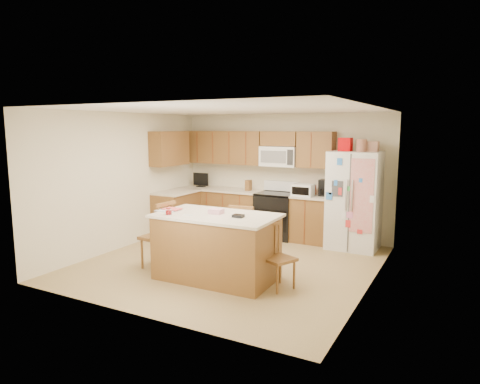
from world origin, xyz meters
The scene contains 9 objects.
ground centered at (0.00, 0.00, 0.00)m, with size 4.50×4.50×0.00m, color olive.
room_shell centered at (0.00, 0.00, 1.44)m, with size 4.60×4.60×2.52m.
cabinetry centered at (-0.98, 1.79, 0.91)m, with size 3.36×1.56×2.15m.
stove centered at (0.00, 1.94, 0.47)m, with size 0.76×0.65×1.13m.
refrigerator centered at (1.57, 1.87, 0.92)m, with size 0.90×0.79×2.04m.
island centered at (0.17, -0.71, 0.49)m, with size 1.85×1.07×1.06m.
windsor_chair_left centered at (-0.90, -0.71, 0.51)m, with size 0.47×0.49×1.08m.
windsor_chair_back centered at (0.28, -0.02, 0.48)m, with size 0.47×0.45×1.02m.
windsor_chair_right centered at (1.12, -0.65, 0.43)m, with size 0.50×0.51×0.91m.
Camera 1 is at (3.35, -5.94, 2.22)m, focal length 32.00 mm.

